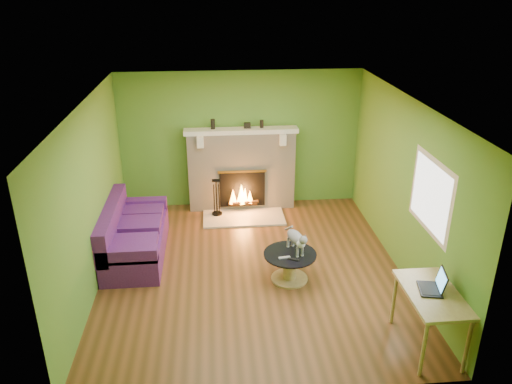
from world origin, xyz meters
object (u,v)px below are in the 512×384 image
sofa (132,236)px  cat (295,240)px  coffee_table (290,264)px  desk (432,299)px

sofa → cat: size_ratio=3.10×
coffee_table → desk: desk is taller
coffee_table → sofa: bearing=158.4°
desk → cat: size_ratio=1.69×
sofa → desk: size_ratio=1.83×
sofa → coffee_table: size_ratio=2.48×
desk → cat: cat is taller
coffee_table → desk: (1.42, -1.59, 0.43)m
coffee_table → cat: 0.39m
coffee_table → cat: size_ratio=1.25×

